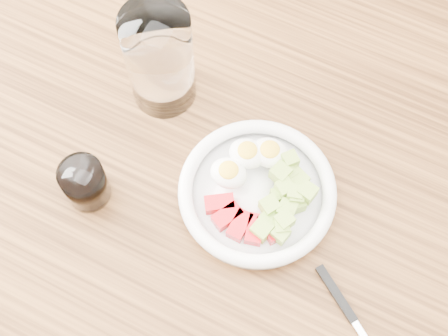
{
  "coord_description": "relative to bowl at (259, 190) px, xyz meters",
  "views": [
    {
      "loc": [
        0.14,
        -0.3,
        1.58
      ],
      "look_at": [
        -0.01,
        0.01,
        0.8
      ],
      "focal_mm": 50.0,
      "sensor_mm": 36.0,
      "label": 1
    }
  ],
  "objects": [
    {
      "name": "coffee_glass",
      "position": [
        -0.21,
        -0.1,
        0.01
      ],
      "size": [
        0.06,
        0.06,
        0.07
      ],
      "color": "white",
      "rests_on": "dining_table"
    },
    {
      "name": "water_glass",
      "position": [
        -0.2,
        0.09,
        0.06
      ],
      "size": [
        0.1,
        0.1,
        0.17
      ],
      "primitive_type": "cylinder",
      "color": "white",
      "rests_on": "dining_table"
    },
    {
      "name": "ground",
      "position": [
        -0.05,
        -0.01,
        -0.79
      ],
      "size": [
        4.0,
        4.0,
        0.0
      ],
      "primitive_type": "plane",
      "color": "brown",
      "rests_on": "ground"
    },
    {
      "name": "bowl",
      "position": [
        0.0,
        0.0,
        0.0
      ],
      "size": [
        0.22,
        0.22,
        0.05
      ],
      "color": "white",
      "rests_on": "dining_table"
    },
    {
      "name": "dining_table",
      "position": [
        -0.05,
        -0.01,
        -0.12
      ],
      "size": [
        1.5,
        0.9,
        0.77
      ],
      "color": "brown",
      "rests_on": "ground"
    },
    {
      "name": "fork",
      "position": [
        0.17,
        -0.09,
        -0.02
      ],
      "size": [
        0.15,
        0.11,
        0.01
      ],
      "color": "black",
      "rests_on": "dining_table"
    }
  ]
}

